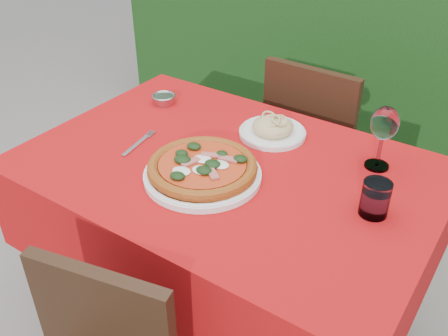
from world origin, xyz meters
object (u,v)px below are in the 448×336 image
Objects in this scene: wine_glass at (384,126)px; steel_ramekin at (164,100)px; chair_far at (315,144)px; water_glass at (375,200)px; pasta_plate at (273,129)px; fork at (136,146)px; pizza_plate at (202,169)px.

wine_glass is 0.83m from steel_ramekin.
chair_far reaches higher than steel_ramekin.
pasta_plate is at bearing 152.96° from water_glass.
wine_glass is at bearing 1.34° from pasta_plate.
pasta_plate is (0.02, -0.43, 0.27)m from chair_far.
fork is (-0.76, -0.10, -0.04)m from water_glass.
steel_ramekin is at bearing 104.65° from fork.
steel_ramekin is at bearing -177.89° from pasta_plate.
water_glass is (0.48, 0.12, 0.01)m from pizza_plate.
chair_far is at bearing 88.19° from pizza_plate.
pasta_plate is 0.46m from steel_ramekin.
wine_glass is at bearing 16.26° from fork.
wine_glass is (0.40, 0.35, 0.11)m from pizza_plate.
chair_far reaches higher than pasta_plate.
chair_far is 10.69× the size of steel_ramekin.
fork is at bearing -136.31° from pasta_plate.
chair_far is 0.84m from fork.
wine_glass reaches higher than fork.
wine_glass is at bearing 107.35° from water_glass.
chair_far is at bearing 58.40° from fork.
water_glass reaches higher than steel_ramekin.
water_glass reaches higher than fork.
wine_glass reaches higher than water_glass.
chair_far is at bearing 124.81° from water_glass.
pizza_plate is 0.53m from steel_ramekin.
chair_far is at bearing 92.55° from pasta_plate.
pasta_plate reaches higher than steel_ramekin.
fork is 2.37× the size of steel_ramekin.
pizza_plate is 0.49m from water_glass.
pizza_plate reaches higher than steel_ramekin.
water_glass is at bearing -72.65° from wine_glass.
water_glass is 0.26m from wine_glass.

